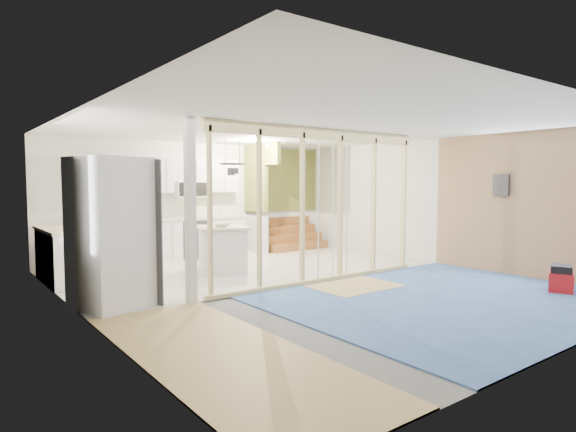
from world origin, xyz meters
TOP-DOWN VIEW (x-y plane):
  - room at (0.00, 0.00)m, footprint 7.01×8.01m
  - floor_overlays at (0.07, 0.06)m, footprint 7.00×8.00m
  - stud_frame at (-0.22, -0.00)m, footprint 4.66×0.14m
  - base_cabinets at (-1.61, 3.36)m, footprint 4.45×2.24m
  - upper_cabinets at (-0.84, 3.82)m, footprint 3.60×0.41m
  - green_partition at (2.04, 3.66)m, footprint 2.25×1.51m
  - pot_rack at (-0.31, 1.89)m, footprint 0.52×0.52m
  - sheathing_panel at (3.48, -2.00)m, footprint 0.02×4.00m
  - electrical_panel at (3.43, -1.40)m, footprint 0.04×0.30m
  - ceiling_light at (1.40, 3.00)m, footprint 0.32×0.32m
  - fridge at (-3.03, 0.45)m, footprint 1.10×1.07m
  - island at (-0.60, 1.80)m, footprint 1.15×1.15m
  - bowl at (-0.64, 1.73)m, footprint 0.32×0.32m
  - soap_bottle_a at (-2.50, 3.66)m, footprint 0.15×0.15m
  - soap_bottle_b at (0.46, 3.71)m, footprint 0.09×0.09m
  - toolbox at (2.80, -2.77)m, footprint 0.54×0.48m

SIDE VIEW (x-z plane):
  - floor_overlays at x=0.07m, z-range 0.00..0.02m
  - toolbox at x=2.80m, z-range -0.01..0.41m
  - island at x=-0.60m, z-range 0.00..0.88m
  - base_cabinets at x=-1.61m, z-range 0.00..0.93m
  - bowl at x=-0.64m, z-range 0.88..0.95m
  - green_partition at x=2.04m, z-range -0.36..2.24m
  - soap_bottle_b at x=0.46m, z-range 0.93..1.10m
  - fridge at x=-3.03m, z-range 0.00..2.03m
  - soap_bottle_a at x=-2.50m, z-range 0.93..1.22m
  - sheathing_panel at x=3.48m, z-range 0.00..2.60m
  - room at x=0.00m, z-range 0.00..2.61m
  - stud_frame at x=-0.22m, z-range 0.28..2.88m
  - electrical_panel at x=3.43m, z-range 1.45..1.85m
  - upper_cabinets at x=-0.84m, z-range 1.39..2.25m
  - pot_rack at x=-0.31m, z-range 1.64..2.36m
  - ceiling_light at x=1.40m, z-range 2.50..2.58m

